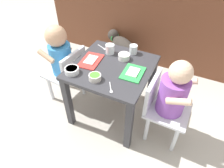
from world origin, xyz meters
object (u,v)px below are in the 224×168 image
Objects in this scene: seated_child_left at (62,57)px; cereal_bowl_left_side at (124,56)px; water_cup_left at (133,50)px; seated_child_right at (171,94)px; veggie_bowl_near at (72,70)px; dining_table at (112,76)px; food_tray_left at (91,60)px; veggie_bowl_far at (95,77)px; dog at (122,46)px; spoon_by_left_tray at (111,89)px; water_cup_right at (110,50)px; spoon_by_right_tray at (103,48)px; food_tray_right at (133,73)px.

seated_child_left is 0.49m from cereal_bowl_left_side.
seated_child_right is at bearing -34.79° from water_cup_left.
cereal_bowl_left_side is at bearing 50.54° from veggie_bowl_near.
dining_table is 0.19m from food_tray_left.
seated_child_left is at bearing 156.94° from veggie_bowl_far.
water_cup_left is (0.07, 0.22, 0.12)m from dining_table.
spoon_by_left_tray reaches higher than dog.
water_cup_left reaches higher than dog.
food_tray_left is 0.33m from spoon_by_left_tray.
cereal_bowl_left_side is at bearing 75.94° from veggie_bowl_far.
seated_child_left is 1.57× the size of dog.
water_cup_right is at bearing -76.63° from dog.
food_tray_left is 0.24m from cereal_bowl_left_side.
dining_table is at bearing 5.25° from food_tray_left.
seated_child_right is at bearing 17.21° from veggie_bowl_far.
water_cup_left is at bearing 145.21° from seated_child_right.
cereal_bowl_left_side is at bearing 159.24° from seated_child_right.
water_cup_right is (0.13, -0.54, 0.29)m from dog.
veggie_bowl_near is 1.05× the size of spoon_by_left_tray.
seated_child_left reaches higher than veggie_bowl_far.
dining_table is at bearing -46.89° from spoon_by_right_tray.
dining_table is 0.79× the size of seated_child_left.
water_cup_left is (-0.36, 0.25, 0.09)m from seated_child_right.
food_tray_left reaches higher than spoon_by_left_tray.
water_cup_right is 0.74× the size of spoon_by_right_tray.
food_tray_right is (0.59, -0.01, 0.05)m from seated_child_left.
food_tray_left is (0.27, -0.01, 0.05)m from seated_child_left.
water_cup_right is at bearing -154.01° from water_cup_left.
veggie_bowl_far is at bearing -69.28° from spoon_by_right_tray.
veggie_bowl_far reaches higher than dog.
water_cup_right reaches higher than food_tray_left.
food_tray_left is at bearing -174.75° from dining_table.
water_cup_left is at bearing 55.36° from veggie_bowl_near.
seated_child_right is at bearing -20.76° from cereal_bowl_left_side.
spoon_by_right_tray is at bearing 149.41° from food_tray_right.
seated_child_right is at bearing -4.55° from dining_table.
seated_child_right reaches higher than dog.
spoon_by_left_tray is at bearing -80.14° from cereal_bowl_left_side.
spoon_by_right_tray reaches higher than dining_table.
water_cup_left is (0.23, 0.23, 0.02)m from food_tray_left.
seated_child_right is 10.19× the size of water_cup_left.
veggie_bowl_far is 0.38m from spoon_by_right_tray.
veggie_bowl_far is at bearing 1.97° from veggie_bowl_near.
water_cup_left reaches higher than veggie_bowl_far.
veggie_bowl_far is (-0.19, -0.16, 0.01)m from food_tray_right.
veggie_bowl_far is at bearing -100.43° from dining_table.
seated_child_right is at bearing -1.89° from food_tray_left.
dining_table is 0.44m from seated_child_left.
spoon_by_left_tray is at bearing -62.76° from water_cup_right.
seated_child_left is at bearing 158.63° from spoon_by_left_tray.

